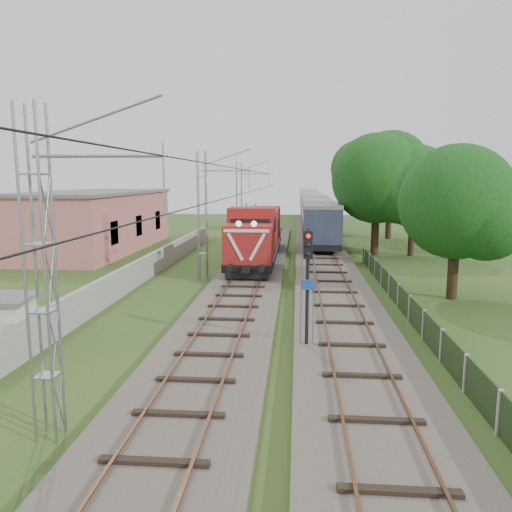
# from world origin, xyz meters

# --- Properties ---
(ground) EXTENTS (140.00, 140.00, 0.00)m
(ground) POSITION_xyz_m (0.00, 0.00, 0.00)
(ground) COLOR #26481B
(ground) RESTS_ON ground
(track_main) EXTENTS (4.20, 70.00, 0.45)m
(track_main) POSITION_xyz_m (0.00, 7.00, 0.18)
(track_main) COLOR #6B6054
(track_main) RESTS_ON ground
(track_side) EXTENTS (4.20, 80.00, 0.45)m
(track_side) POSITION_xyz_m (5.00, 20.00, 0.18)
(track_side) COLOR #6B6054
(track_side) RESTS_ON ground
(catenary) EXTENTS (3.31, 70.00, 8.00)m
(catenary) POSITION_xyz_m (-2.95, 12.00, 4.05)
(catenary) COLOR gray
(catenary) RESTS_ON ground
(boundary_wall) EXTENTS (0.25, 40.00, 1.50)m
(boundary_wall) POSITION_xyz_m (-6.50, 12.00, 0.75)
(boundary_wall) COLOR #9E9E99
(boundary_wall) RESTS_ON ground
(station_building) EXTENTS (8.40, 20.40, 5.22)m
(station_building) POSITION_xyz_m (-15.00, 24.00, 2.63)
(station_building) COLOR #C16D68
(station_building) RESTS_ON ground
(fence) EXTENTS (0.12, 32.00, 1.20)m
(fence) POSITION_xyz_m (8.00, 3.00, 0.60)
(fence) COLOR black
(fence) RESTS_ON ground
(locomotive) EXTENTS (2.99, 17.10, 4.34)m
(locomotive) POSITION_xyz_m (0.00, 18.22, 2.24)
(locomotive) COLOR black
(locomotive) RESTS_ON ground
(coach_rake) EXTENTS (3.10, 69.06, 3.58)m
(coach_rake) POSITION_xyz_m (5.00, 54.59, 2.56)
(coach_rake) COLOR black
(coach_rake) RESTS_ON ground
(signal_post) EXTENTS (0.50, 0.39, 4.54)m
(signal_post) POSITION_xyz_m (3.37, -1.38, 3.12)
(signal_post) COLOR black
(signal_post) RESTS_ON ground
(relay_hut) EXTENTS (2.36, 2.36, 2.21)m
(relay_hut) POSITION_xyz_m (-7.40, -2.69, 1.11)
(relay_hut) COLOR silver
(relay_hut) RESTS_ON ground
(tree_a) EXTENTS (6.25, 5.95, 8.10)m
(tree_a) POSITION_xyz_m (11.25, 7.59, 5.05)
(tree_a) COLOR #3C2318
(tree_a) RESTS_ON ground
(tree_b) EXTENTS (7.00, 6.66, 9.07)m
(tree_b) POSITION_xyz_m (12.43, 22.71, 5.66)
(tree_b) COLOR #3C2318
(tree_b) RESTS_ON ground
(tree_c) EXTENTS (7.72, 7.36, 10.01)m
(tree_c) POSITION_xyz_m (9.50, 22.82, 6.25)
(tree_c) COLOR #3C2318
(tree_c) RESTS_ON ground
(tree_d) EXTENTS (8.71, 8.29, 11.29)m
(tree_d) POSITION_xyz_m (12.72, 34.76, 7.04)
(tree_d) COLOR #3C2318
(tree_d) RESTS_ON ground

